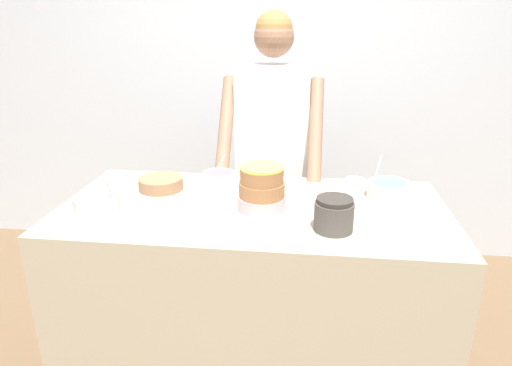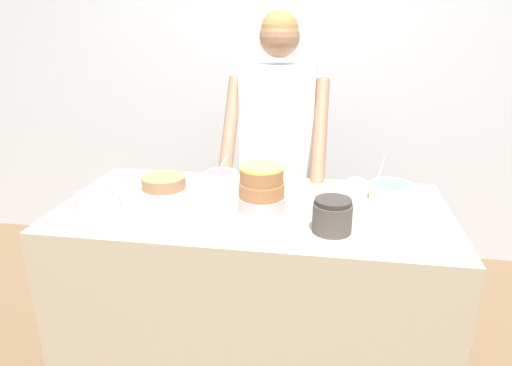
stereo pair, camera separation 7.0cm
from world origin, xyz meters
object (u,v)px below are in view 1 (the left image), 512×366
object	(u,v)px
drinking_glass	(354,191)
frosting_bowl_pink	(96,203)
stoneware_jar	(334,215)
frosting_bowl_yellow	(161,183)
ceramic_plate	(183,227)
person_baker	(272,141)
cake	(262,192)
frosting_bowl_purple	(219,179)
frosting_bowl_blue	(389,189)

from	to	relation	value
drinking_glass	frosting_bowl_pink	bearing A→B (deg)	-168.61
drinking_glass	stoneware_jar	distance (m)	0.28
frosting_bowl_yellow	ceramic_plate	world-z (taller)	frosting_bowl_yellow
stoneware_jar	frosting_bowl_pink	bearing A→B (deg)	176.65
person_baker	cake	world-z (taller)	person_baker
cake	drinking_glass	world-z (taller)	cake
person_baker	stoneware_jar	world-z (taller)	person_baker
frosting_bowl_purple	ceramic_plate	world-z (taller)	frosting_bowl_purple
person_baker	frosting_bowl_blue	distance (m)	0.75
frosting_bowl_purple	ceramic_plate	distance (m)	0.46
frosting_bowl_yellow	drinking_glass	xyz separation A→B (m)	(0.87, -0.08, 0.03)
frosting_bowl_purple	cake	bearing A→B (deg)	-48.71
stoneware_jar	frosting_bowl_blue	bearing A→B (deg)	55.01
frosting_bowl_pink	frosting_bowl_purple	distance (m)	0.56
frosting_bowl_blue	drinking_glass	size ratio (longest dim) A/B	1.61
frosting_bowl_blue	stoneware_jar	size ratio (longest dim) A/B	1.26
frosting_bowl_purple	stoneware_jar	world-z (taller)	frosting_bowl_purple
cake	stoneware_jar	size ratio (longest dim) A/B	2.20
cake	drinking_glass	size ratio (longest dim) A/B	2.82
frosting_bowl_pink	ceramic_plate	distance (m)	0.41
drinking_glass	ceramic_plate	bearing A→B (deg)	-153.93
frosting_bowl_purple	ceramic_plate	xyz separation A→B (m)	(-0.05, -0.45, -0.03)
person_baker	stoneware_jar	size ratio (longest dim) A/B	11.72
frosting_bowl_pink	frosting_bowl_blue	xyz separation A→B (m)	(1.21, 0.31, 0.00)
cake	frosting_bowl_yellow	distance (m)	0.54
cake	frosting_bowl_blue	distance (m)	0.59
person_baker	frosting_bowl_purple	xyz separation A→B (m)	(-0.21, -0.46, -0.07)
stoneware_jar	person_baker	bearing A→B (deg)	109.42
person_baker	ceramic_plate	size ratio (longest dim) A/B	7.34
frosting_bowl_yellow	frosting_bowl_purple	bearing A→B (deg)	11.32
frosting_bowl_pink	frosting_bowl_purple	xyz separation A→B (m)	(0.44, 0.34, 0.00)
frosting_bowl_blue	ceramic_plate	world-z (taller)	frosting_bowl_blue
drinking_glass	ceramic_plate	size ratio (longest dim) A/B	0.49
ceramic_plate	person_baker	bearing A→B (deg)	74.20
cake	frosting_bowl_purple	xyz separation A→B (m)	(-0.23, 0.26, -0.05)
person_baker	drinking_glass	xyz separation A→B (m)	(0.40, -0.59, -0.06)
frosting_bowl_yellow	frosting_bowl_pink	xyz separation A→B (m)	(-0.18, -0.29, 0.01)
frosting_bowl_pink	frosting_bowl_blue	world-z (taller)	frosting_bowl_blue
stoneware_jar	ceramic_plate	bearing A→B (deg)	-174.55
stoneware_jar	frosting_bowl_yellow	bearing A→B (deg)	155.98
frosting_bowl_purple	ceramic_plate	bearing A→B (deg)	-96.02
frosting_bowl_pink	frosting_bowl_purple	world-z (taller)	frosting_bowl_purple
cake	stoneware_jar	bearing A→B (deg)	-25.89
frosting_bowl_pink	stoneware_jar	world-z (taller)	frosting_bowl_pink
cake	stoneware_jar	world-z (taller)	cake
frosting_bowl_yellow	ceramic_plate	bearing A→B (deg)	-61.64
frosting_bowl_purple	frosting_bowl_blue	xyz separation A→B (m)	(0.77, -0.04, -0.00)
cake	frosting_bowl_pink	world-z (taller)	cake
ceramic_plate	stoneware_jar	xyz separation A→B (m)	(0.56, 0.05, 0.06)
drinking_glass	stoneware_jar	size ratio (longest dim) A/B	0.78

